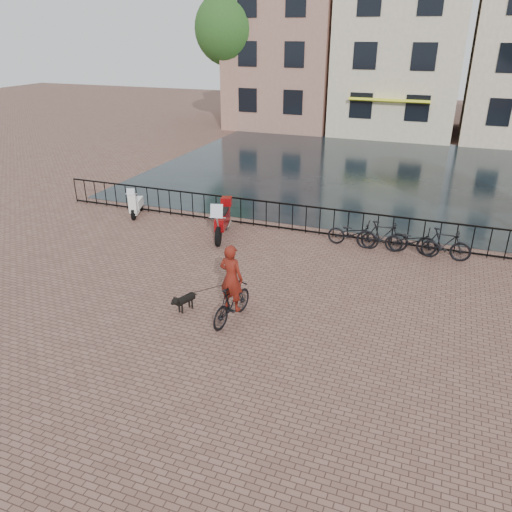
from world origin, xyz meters
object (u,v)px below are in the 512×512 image
(dog, at_px, (185,301))
(scooter, at_px, (136,199))
(cyclist, at_px, (232,288))
(motorcycle, at_px, (222,216))

(dog, bearing_deg, scooter, 152.31)
(cyclist, xyz_separation_m, motorcycle, (-2.51, 5.00, -0.14))
(cyclist, distance_m, dog, 1.47)
(motorcycle, height_order, scooter, motorcycle)
(cyclist, relative_size, scooter, 1.65)
(scooter, bearing_deg, motorcycle, -30.81)
(dog, distance_m, scooter, 7.86)
(motorcycle, relative_size, scooter, 1.53)
(cyclist, relative_size, dog, 2.98)
(cyclist, bearing_deg, dog, 7.43)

